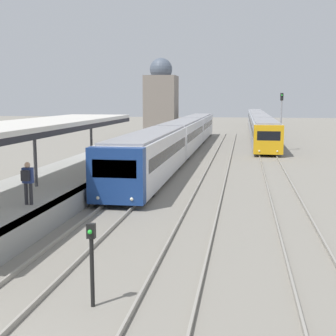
{
  "coord_description": "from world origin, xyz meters",
  "views": [
    {
      "loc": [
        5.62,
        -6.44,
        4.99
      ],
      "look_at": [
        1.93,
        16.34,
        1.55
      ],
      "focal_mm": 50.0,
      "sensor_mm": 36.0,
      "label": 1
    }
  ],
  "objects_px": {
    "person_on_platform": "(28,180)",
    "train_far": "(259,122)",
    "train_near": "(182,135)",
    "signal_mast_far": "(281,115)",
    "signal_post_near": "(92,256)"
  },
  "relations": [
    {
      "from": "train_near",
      "to": "train_far",
      "type": "height_order",
      "value": "train_near"
    },
    {
      "from": "train_far",
      "to": "signal_mast_far",
      "type": "bearing_deg",
      "value": -86.55
    },
    {
      "from": "train_near",
      "to": "train_far",
      "type": "distance_m",
      "value": 27.3
    },
    {
      "from": "person_on_platform",
      "to": "train_near",
      "type": "bearing_deg",
      "value": 84.4
    },
    {
      "from": "signal_post_near",
      "to": "signal_mast_far",
      "type": "relative_size",
      "value": 0.38
    },
    {
      "from": "person_on_platform",
      "to": "signal_mast_far",
      "type": "bearing_deg",
      "value": 68.23
    },
    {
      "from": "signal_mast_far",
      "to": "train_near",
      "type": "bearing_deg",
      "value": -160.5
    },
    {
      "from": "train_far",
      "to": "signal_post_near",
      "type": "relative_size",
      "value": 27.46
    },
    {
      "from": "train_near",
      "to": "signal_mast_far",
      "type": "distance_m",
      "value": 9.83
    },
    {
      "from": "train_near",
      "to": "signal_mast_far",
      "type": "relative_size",
      "value": 8.26
    },
    {
      "from": "signal_post_near",
      "to": "signal_mast_far",
      "type": "distance_m",
      "value": 36.25
    },
    {
      "from": "person_on_platform",
      "to": "train_far",
      "type": "xyz_separation_m",
      "value": [
        10.27,
        52.13,
        -0.3
      ]
    },
    {
      "from": "person_on_platform",
      "to": "train_near",
      "type": "xyz_separation_m",
      "value": [
        2.54,
        25.95,
        -0.26
      ]
    },
    {
      "from": "train_near",
      "to": "train_far",
      "type": "relative_size",
      "value": 0.8
    },
    {
      "from": "train_near",
      "to": "train_far",
      "type": "bearing_deg",
      "value": 73.56
    }
  ]
}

